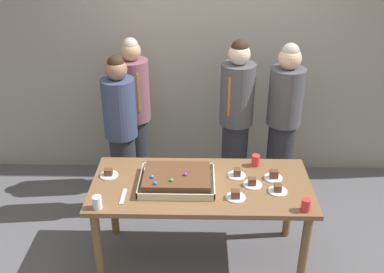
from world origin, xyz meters
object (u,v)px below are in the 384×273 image
object	(u,v)px
plated_slice_far_right	(236,196)
person_serving_front	(135,114)
drink_cup_middle	(256,160)
person_striped_tie_right	(122,135)
plated_slice_center_front	(109,174)
plated_slice_near_left	(237,174)
plated_slice_far_left	(278,189)
plated_slice_center_back	(252,183)
drink_cup_far_end	(97,202)
plated_slice_near_right	(274,176)
cake_server_utensil	(123,196)
person_green_shirt_behind	(236,122)
drink_cup_nearest	(306,205)
party_table	(201,194)
sheet_cake	(177,179)
person_far_right_suit	(283,124)

from	to	relation	value
plated_slice_far_right	person_serving_front	xyz separation A→B (m)	(-0.95, 1.34, 0.06)
drink_cup_middle	person_striped_tie_right	bearing A→B (deg)	161.29
plated_slice_center_front	person_serving_front	size ratio (longest dim) A/B	0.09
plated_slice_near_left	plated_slice_far_left	distance (m)	0.37
plated_slice_center_back	drink_cup_far_end	xyz separation A→B (m)	(-1.17, -0.32, 0.03)
drink_cup_far_end	person_serving_front	world-z (taller)	person_serving_front
drink_cup_far_end	plated_slice_near_right	bearing A→B (deg)	17.42
drink_cup_middle	drink_cup_far_end	world-z (taller)	same
plated_slice_center_back	person_serving_front	bearing A→B (deg)	133.23
plated_slice_near_left	plated_slice_near_right	bearing A→B (deg)	-5.93
drink_cup_far_end	plated_slice_center_front	bearing A→B (deg)	90.02
cake_server_utensil	person_striped_tie_right	world-z (taller)	person_striped_tie_right
plated_slice_near_right	person_green_shirt_behind	bearing A→B (deg)	107.34
plated_slice_center_front	cake_server_utensil	world-z (taller)	plated_slice_center_front
plated_slice_center_back	drink_cup_nearest	xyz separation A→B (m)	(0.35, -0.32, 0.03)
plated_slice_center_back	plated_slice_near_left	bearing A→B (deg)	130.58
plated_slice_center_front	drink_cup_far_end	distance (m)	0.44
person_striped_tie_right	drink_cup_far_end	bearing A→B (deg)	-38.70
plated_slice_center_front	drink_cup_far_end	size ratio (longest dim) A/B	1.50
plated_slice_near_right	plated_slice_far_left	world-z (taller)	plated_slice_near_right
person_serving_front	plated_slice_center_back	bearing A→B (deg)	20.19
plated_slice_near_right	party_table	bearing A→B (deg)	-171.31
plated_slice_far_left	plated_slice_far_right	size ratio (longest dim) A/B	1.00
drink_cup_nearest	drink_cup_middle	world-z (taller)	same
sheet_cake	drink_cup_middle	world-z (taller)	sheet_cake
drink_cup_middle	drink_cup_far_end	xyz separation A→B (m)	(-1.23, -0.63, 0.00)
plated_slice_near_left	person_striped_tie_right	distance (m)	1.20
sheet_cake	plated_slice_center_back	size ratio (longest dim) A/B	3.99
sheet_cake	drink_cup_middle	bearing A→B (deg)	24.67
plated_slice_far_right	plated_slice_center_front	world-z (taller)	plated_slice_far_right
sheet_cake	drink_cup_far_end	xyz separation A→B (m)	(-0.57, -0.33, 0.00)
sheet_cake	plated_slice_far_left	world-z (taller)	sheet_cake
plated_slice_near_left	cake_server_utensil	bearing A→B (deg)	-160.70
plated_slice_near_right	drink_cup_far_end	bearing A→B (deg)	-162.58
plated_slice_near_left	drink_cup_middle	distance (m)	0.25
person_serving_front	person_far_right_suit	bearing A→B (deg)	57.79
plated_slice_center_front	person_far_right_suit	bearing A→B (deg)	27.40
plated_slice_far_left	plated_slice_center_front	distance (m)	1.38
party_table	person_striped_tie_right	distance (m)	1.04
plated_slice_far_left	plated_slice_center_back	world-z (taller)	plated_slice_center_back
drink_cup_far_end	person_far_right_suit	bearing A→B (deg)	38.69
cake_server_utensil	person_green_shirt_behind	bearing A→B (deg)	49.73
plated_slice_center_back	person_striped_tie_right	world-z (taller)	person_striped_tie_right
plated_slice_center_back	person_green_shirt_behind	bearing A→B (deg)	94.54
plated_slice_near_left	drink_cup_middle	world-z (taller)	drink_cup_middle
person_green_shirt_behind	person_striped_tie_right	world-z (taller)	person_green_shirt_behind
plated_slice_near_left	person_far_right_suit	bearing A→B (deg)	57.70
drink_cup_middle	sheet_cake	bearing A→B (deg)	-155.33
plated_slice_center_back	drink_cup_middle	distance (m)	0.31
sheet_cake	drink_cup_nearest	xyz separation A→B (m)	(0.96, -0.33, 0.00)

